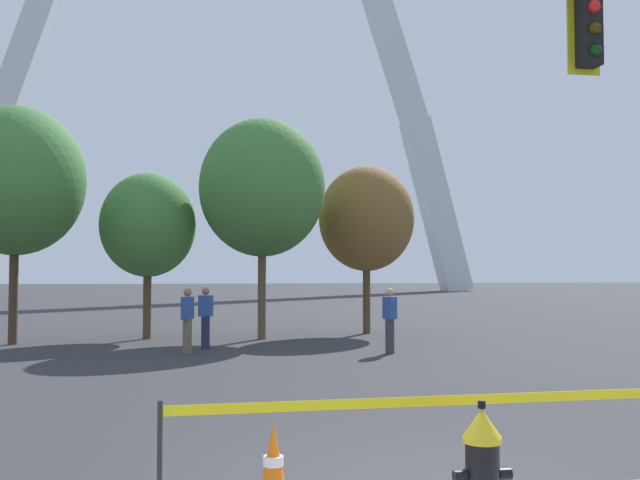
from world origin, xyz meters
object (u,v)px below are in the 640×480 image
(monument_arch, at_px, (220,57))
(pedestrian_standing_center, at_px, (390,320))
(pedestrian_walking_left, at_px, (206,317))
(traffic_cone_by_hydrant, at_px, (273,468))
(pedestrian_walking_right, at_px, (187,320))
(fire_hydrant, at_px, (482,469))

(monument_arch, bearing_deg, pedestrian_standing_center, -87.14)
(pedestrian_walking_left, bearing_deg, monument_arch, 88.22)
(traffic_cone_by_hydrant, height_order, pedestrian_walking_right, pedestrian_walking_right)
(traffic_cone_by_hydrant, relative_size, monument_arch, 0.01)
(monument_arch, distance_m, pedestrian_walking_right, 59.24)
(monument_arch, height_order, pedestrian_walking_right, monument_arch)
(pedestrian_walking_left, xyz_separation_m, pedestrian_walking_right, (-0.44, -1.01, 0.00))
(pedestrian_walking_right, bearing_deg, pedestrian_walking_left, 66.35)
(fire_hydrant, height_order, pedestrian_walking_left, pedestrian_walking_left)
(fire_hydrant, distance_m, traffic_cone_by_hydrant, 1.69)
(fire_hydrant, relative_size, traffic_cone_by_hydrant, 1.36)
(traffic_cone_by_hydrant, bearing_deg, monument_arch, 88.96)
(monument_arch, bearing_deg, fire_hydrant, -89.71)
(pedestrian_walking_right, bearing_deg, monument_arch, 87.79)
(traffic_cone_by_hydrant, xyz_separation_m, monument_arch, (1.20, 66.20, 23.59))
(pedestrian_walking_left, bearing_deg, pedestrian_standing_center, -22.09)
(monument_arch, distance_m, pedestrian_standing_center, 59.98)
(pedestrian_walking_left, height_order, pedestrian_standing_center, same)
(traffic_cone_by_hydrant, xyz_separation_m, pedestrian_walking_right, (-0.91, 11.70, 0.46))
(traffic_cone_by_hydrant, relative_size, pedestrian_walking_left, 0.46)
(pedestrian_standing_center, bearing_deg, pedestrian_walking_right, 170.86)
(monument_arch, relative_size, pedestrian_walking_right, 34.53)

